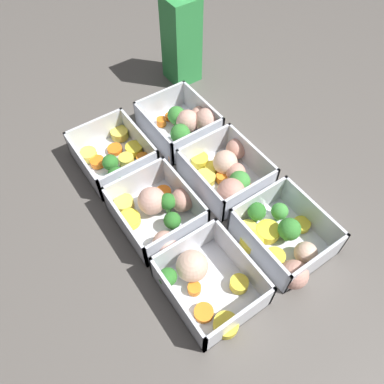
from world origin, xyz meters
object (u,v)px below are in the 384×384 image
Objects in this scene: container_near_right at (204,281)px; juice_carton at (181,40)px; container_near_left at (114,157)px; container_far_left at (187,123)px; container_far_center at (228,173)px; container_far_right at (283,239)px; container_near_center at (159,211)px.

container_near_right is 0.77× the size of juice_carton.
juice_carton is (-0.45, 0.26, 0.07)m from container_near_right.
container_near_left is 1.04× the size of container_far_left.
container_near_right is 0.21m from container_far_center.
container_far_right is 0.81× the size of juice_carton.
container_near_right is at bearing -30.21° from juice_carton.
juice_carton reaches higher than container_near_left.
container_far_right is (0.31, 0.14, 0.00)m from container_near_left.
container_near_left is 0.95× the size of container_near_center.
container_near_right is at bearing -47.78° from container_far_center.
container_far_right is at bearing -4.12° from container_far_center.
container_far_left is 0.15m from container_far_center.
juice_carton is at bearing 161.18° from container_far_center.
juice_carton is (-0.31, 0.25, 0.07)m from container_near_center.
container_far_left is 0.72× the size of juice_carton.
container_near_right is 0.53m from juice_carton.
container_near_center is 0.79× the size of juice_carton.
container_near_left is at bearing -155.95° from container_far_right.
juice_carton is at bearing 166.00° from container_far_right.
container_near_left is at bearing -135.77° from container_far_center.
container_far_center is (0.15, -0.01, -0.00)m from container_far_left.
container_near_left and container_far_right have the same top height.
juice_carton is (-0.16, 0.09, 0.07)m from container_far_left.
container_far_left is at bearing 150.00° from container_near_right.
container_near_center is at bearing -46.98° from container_far_left.
container_near_left is at bearing -178.39° from container_near_center.
container_far_center is (0.00, 0.15, 0.00)m from container_near_center.
container_near_center is 0.15m from container_near_right.
container_near_center is 1.10× the size of container_far_left.
container_near_center and container_near_right have the same top height.
container_near_center is at bearing -39.48° from juice_carton.
container_near_center is (0.15, 0.00, 0.00)m from container_near_left.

